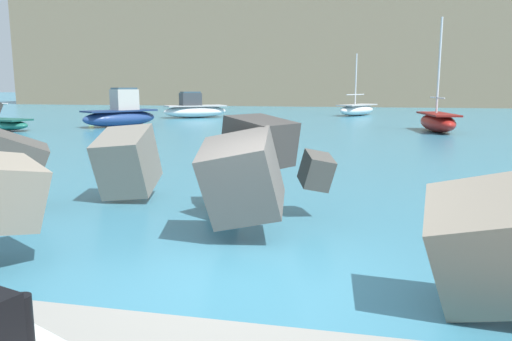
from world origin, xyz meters
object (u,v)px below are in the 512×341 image
object	(u,v)px
boat_near_right	(357,109)
mooring_buoy_outer	(91,121)
boat_mid_centre	(195,109)
boat_near_centre	(438,121)
mooring_buoy_inner	(137,131)
boat_mid_right	(121,114)

from	to	relation	value
boat_near_right	mooring_buoy_outer	bearing A→B (deg)	-141.58
boat_near_right	boat_mid_centre	xyz separation A→B (m)	(-13.42, -6.24, 0.16)
boat_near_centre	boat_mid_centre	distance (m)	20.51
boat_mid_centre	boat_near_right	bearing A→B (deg)	24.95
boat_near_centre	mooring_buoy_inner	distance (m)	17.17
boat_mid_right	boat_near_centre	bearing A→B (deg)	1.06
boat_near_centre	boat_mid_centre	world-z (taller)	boat_near_centre
boat_mid_right	boat_near_right	bearing A→B (deg)	46.77
boat_near_centre	boat_mid_centre	bearing A→B (deg)	152.56
boat_near_centre	boat_mid_right	size ratio (longest dim) A/B	1.22
boat_mid_right	mooring_buoy_inner	distance (m)	6.30
mooring_buoy_outer	boat_near_right	bearing A→B (deg)	38.42
mooring_buoy_outer	boat_mid_right	bearing A→B (deg)	-26.41
boat_near_centre	mooring_buoy_outer	bearing A→B (deg)	177.01
boat_near_right	mooring_buoy_outer	size ratio (longest dim) A/B	12.57
boat_mid_centre	boat_near_centre	bearing A→B (deg)	-27.44
mooring_buoy_inner	mooring_buoy_outer	distance (m)	9.54
boat_near_right	boat_mid_right	size ratio (longest dim) A/B	1.04
boat_mid_right	mooring_buoy_outer	bearing A→B (deg)	153.59
boat_near_centre	mooring_buoy_outer	distance (m)	23.08
boat_near_right	boat_mid_centre	bearing A→B (deg)	-155.05
mooring_buoy_outer	boat_near_centre	bearing A→B (deg)	-2.99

